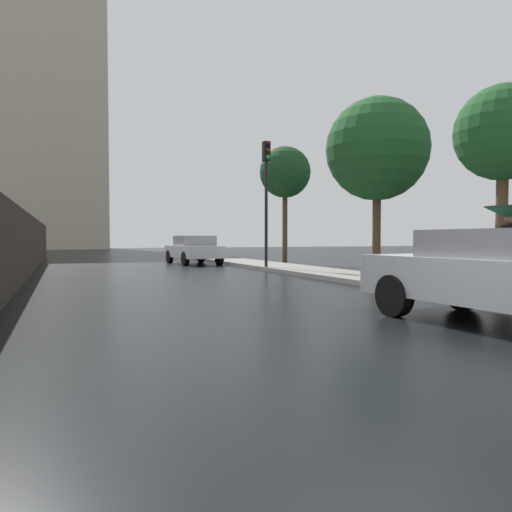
# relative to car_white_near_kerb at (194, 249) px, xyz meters

# --- Properties ---
(ground) EXTENTS (120.00, 120.00, 0.00)m
(ground) POSITION_rel_car_white_near_kerb_xyz_m (-2.73, -18.39, -0.72)
(ground) COLOR black
(car_white_near_kerb) EXTENTS (2.11, 4.05, 1.38)m
(car_white_near_kerb) POSITION_rel_car_white_near_kerb_xyz_m (0.00, 0.00, 0.00)
(car_white_near_kerb) COLOR silver
(car_white_near_kerb) RESTS_ON ground
(pedestrian_with_umbrella_near) EXTENTS (0.96, 0.96, 1.73)m
(pedestrian_with_umbrella_near) POSITION_rel_car_white_near_kerb_xyz_m (2.16, -15.88, 0.79)
(pedestrian_with_umbrella_near) COLOR black
(pedestrian_with_umbrella_near) RESTS_ON sidewalk_strip
(traffic_light) EXTENTS (0.26, 0.39, 4.85)m
(traffic_light) POSITION_rel_car_white_near_kerb_xyz_m (1.42, -5.64, 2.74)
(traffic_light) COLOR black
(traffic_light) RESTS_ON sidewalk_strip
(street_tree_near) EXTENTS (2.36, 2.36, 5.07)m
(street_tree_near) POSITION_rel_car_white_near_kerb_xyz_m (4.26, -13.90, 3.12)
(street_tree_near) COLOR #4C3823
(street_tree_near) RESTS_ON ground
(street_tree_mid) EXTENTS (2.52, 2.52, 5.79)m
(street_tree_mid) POSITION_rel_car_white_near_kerb_xyz_m (4.30, -1.30, 3.77)
(street_tree_mid) COLOR #4C3823
(street_tree_mid) RESTS_ON ground
(street_tree_far) EXTENTS (3.55, 3.55, 6.13)m
(street_tree_far) POSITION_rel_car_white_near_kerb_xyz_m (4.23, -8.82, 3.61)
(street_tree_far) COLOR #4C3823
(street_tree_far) RESTS_ON ground
(distant_tower) EXTENTS (14.86, 7.97, 31.74)m
(distant_tower) POSITION_rel_car_white_near_kerb_xyz_m (-7.75, 38.08, 15.15)
(distant_tower) COLOR #B2A88E
(distant_tower) RESTS_ON ground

